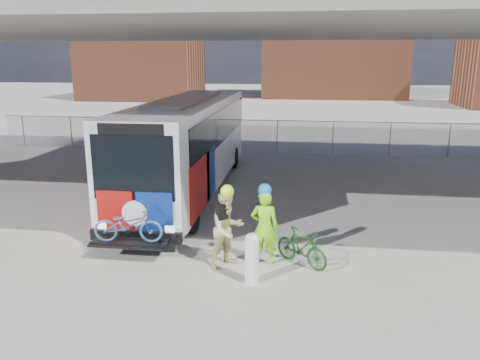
% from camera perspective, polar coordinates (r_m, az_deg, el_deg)
% --- Properties ---
extents(ground, '(160.00, 160.00, 0.00)m').
position_cam_1_polar(ground, '(14.61, -2.23, -5.92)').
color(ground, '#9E9991').
rests_on(ground, ground).
extents(bus, '(2.67, 12.95, 3.69)m').
position_cam_1_polar(bus, '(18.26, -6.33, 5.06)').
color(bus, silver).
rests_on(bus, ground).
extents(overpass, '(40.00, 16.00, 7.95)m').
position_cam_1_polar(overpass, '(17.68, -0.09, 19.27)').
color(overpass, '#605E59').
rests_on(overpass, ground).
extents(chainlink_fence, '(30.00, 0.06, 30.00)m').
position_cam_1_polar(chainlink_fence, '(25.84, 2.36, 6.43)').
color(chainlink_fence, gray).
rests_on(chainlink_fence, ground).
extents(brick_buildings, '(54.00, 22.00, 12.00)m').
position_cam_1_polar(brick_buildings, '(61.69, 6.91, 14.89)').
color(brick_buildings, brown).
rests_on(brick_buildings, ground).
extents(smokestack, '(2.20, 2.20, 25.00)m').
position_cam_1_polar(smokestack, '(69.82, 18.43, 20.07)').
color(smokestack, brown).
rests_on(smokestack, ground).
extents(bollard, '(0.33, 0.33, 1.25)m').
position_cam_1_polar(bollard, '(11.00, 1.46, -9.30)').
color(bollard, white).
rests_on(bollard, ground).
extents(cyclist_hivis, '(0.72, 0.49, 2.13)m').
position_cam_1_polar(cyclist_hivis, '(11.91, 2.99, -5.54)').
color(cyclist_hivis, '#82E217').
rests_on(cyclist_hivis, ground).
extents(cyclist_tan, '(1.19, 1.19, 2.14)m').
position_cam_1_polar(cyclist_tan, '(11.75, -1.55, -5.90)').
color(cyclist_tan, '#C9BE81').
rests_on(cyclist_tan, ground).
extents(bike_parked, '(1.53, 1.34, 0.96)m').
position_cam_1_polar(bike_parked, '(12.08, 7.50, -8.14)').
color(bike_parked, '#16461C').
rests_on(bike_parked, ground).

